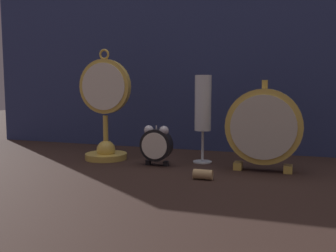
# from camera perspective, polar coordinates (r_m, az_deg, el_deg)

# --- Properties ---
(ground_plane) EXTENTS (4.00, 4.00, 0.00)m
(ground_plane) POSITION_cam_1_polar(r_m,az_deg,el_deg) (0.90, -1.61, -6.90)
(ground_plane) COLOR black
(fabric_backdrop_drape) EXTENTS (1.46, 0.01, 0.63)m
(fabric_backdrop_drape) POSITION_cam_1_polar(r_m,az_deg,el_deg) (1.20, 3.80, 11.56)
(fabric_backdrop_drape) COLOR navy
(fabric_backdrop_drape) RESTS_ON ground_plane
(pocket_watch_on_stand) EXTENTS (0.15, 0.12, 0.30)m
(pocket_watch_on_stand) POSITION_cam_1_polar(r_m,az_deg,el_deg) (1.05, -9.54, 1.52)
(pocket_watch_on_stand) COLOR gold
(pocket_watch_on_stand) RESTS_ON ground_plane
(alarm_clock_twin_bell) EXTENTS (0.08, 0.03, 0.10)m
(alarm_clock_twin_bell) POSITION_cam_1_polar(r_m,az_deg,el_deg) (0.96, -1.80, -2.68)
(alarm_clock_twin_bell) COLOR black
(alarm_clock_twin_bell) RESTS_ON ground_plane
(mantel_clock_silver) EXTENTS (0.18, 0.04, 0.22)m
(mantel_clock_silver) POSITION_cam_1_polar(r_m,az_deg,el_deg) (0.92, 14.36, -0.17)
(mantel_clock_silver) COLOR gold
(mantel_clock_silver) RESTS_ON ground_plane
(champagne_flute) EXTENTS (0.05, 0.05, 0.23)m
(champagne_flute) POSITION_cam_1_polar(r_m,az_deg,el_deg) (0.99, 5.34, 2.67)
(champagne_flute) COLOR silver
(champagne_flute) RESTS_ON ground_plane
(wine_cork) EXTENTS (0.04, 0.02, 0.02)m
(wine_cork) POSITION_cam_1_polar(r_m,az_deg,el_deg) (0.83, 5.35, -7.35)
(wine_cork) COLOR tan
(wine_cork) RESTS_ON ground_plane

